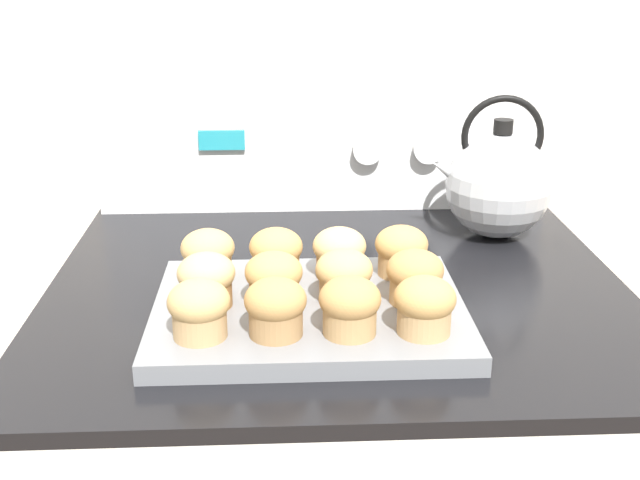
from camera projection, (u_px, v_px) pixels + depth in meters
wall_back at (323, 14)px, 1.26m from camera, size 8.00×0.05×2.40m
control_panel at (325, 144)px, 1.28m from camera, size 0.71×0.07×0.21m
muffin_pan at (309, 312)px, 0.91m from camera, size 0.35×0.27×0.02m
muffin_r0_c0 at (199, 309)px, 0.82m from camera, size 0.06×0.06×0.06m
muffin_r0_c1 at (276, 307)px, 0.83m from camera, size 0.06×0.06×0.06m
muffin_r0_c2 at (349, 306)px, 0.83m from camera, size 0.06×0.06×0.06m
muffin_r0_c3 at (425, 305)px, 0.83m from camera, size 0.06×0.06×0.06m
muffin_r1_c0 at (206, 280)px, 0.89m from camera, size 0.06×0.06×0.06m
muffin_r1_c1 at (274, 279)px, 0.90m from camera, size 0.06×0.06×0.06m
muffin_r1_c2 at (346, 276)px, 0.90m from camera, size 0.06×0.06×0.06m
muffin_r1_c3 at (415, 276)px, 0.90m from camera, size 0.06×0.06×0.06m
muffin_r2_c0 at (208, 254)px, 0.97m from camera, size 0.06×0.06×0.06m
muffin_r2_c1 at (276, 253)px, 0.97m from camera, size 0.06×0.06×0.06m
muffin_r2_c2 at (337, 252)px, 0.97m from camera, size 0.06×0.06×0.06m
muffin_r2_c3 at (401, 250)px, 0.98m from camera, size 0.06×0.06×0.06m
tea_kettle at (498, 183)px, 1.16m from camera, size 0.18×0.15×0.21m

